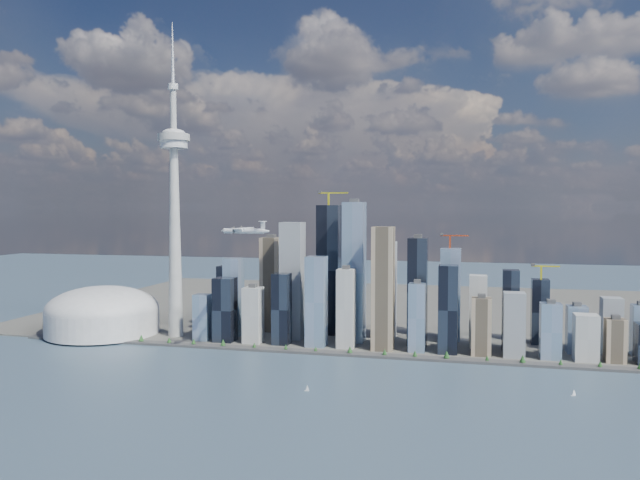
% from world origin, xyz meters
% --- Properties ---
extents(ground, '(4000.00, 4000.00, 0.00)m').
position_xyz_m(ground, '(0.00, 0.00, 0.00)').
color(ground, '#354E5C').
rests_on(ground, ground).
extents(seawall, '(1100.00, 22.00, 4.00)m').
position_xyz_m(seawall, '(0.00, 250.00, 2.00)').
color(seawall, '#383838').
rests_on(seawall, ground).
extents(land, '(1400.00, 900.00, 3.00)m').
position_xyz_m(land, '(0.00, 700.00, 1.50)').
color(land, '#4C4C47').
rests_on(land, ground).
extents(shoreline_trees, '(960.53, 7.20, 8.80)m').
position_xyz_m(shoreline_trees, '(0.00, 250.00, 8.78)').
color(shoreline_trees, '#3F2D1E').
rests_on(shoreline_trees, seawall).
extents(skyscraper_cluster, '(736.00, 142.00, 259.10)m').
position_xyz_m(skyscraper_cluster, '(59.62, 336.82, 80.42)').
color(skyscraper_cluster, black).
rests_on(skyscraper_cluster, land).
extents(needle_tower, '(56.00, 56.00, 550.50)m').
position_xyz_m(needle_tower, '(-300.00, 310.00, 235.84)').
color(needle_tower, '#9D9C98').
rests_on(needle_tower, land).
extents(dome_stadium, '(200.00, 200.00, 86.00)m').
position_xyz_m(dome_stadium, '(-440.00, 300.00, 39.44)').
color(dome_stadium, silver).
rests_on(dome_stadium, land).
extents(airplane, '(77.60, 68.57, 18.94)m').
position_xyz_m(airplane, '(-118.31, 175.35, 198.07)').
color(airplane, silver).
rests_on(airplane, ground).
extents(sailboat_west, '(6.26, 1.69, 8.73)m').
position_xyz_m(sailboat_west, '(10.54, 50.88, 2.80)').
color(sailboat_west, silver).
rests_on(sailboat_west, ground).
extents(sailboat_east, '(6.43, 3.41, 8.99)m').
position_xyz_m(sailboat_east, '(335.28, 108.98, 2.89)').
color(sailboat_east, silver).
rests_on(sailboat_east, ground).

